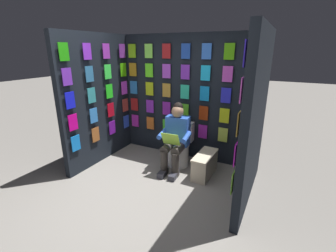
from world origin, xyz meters
TOP-DOWN VIEW (x-y plane):
  - ground_plane at (0.00, 0.00)m, footprint 30.00×30.00m
  - display_wall_back at (-0.00, -1.75)m, footprint 2.74×0.14m
  - display_wall_left at (-1.37, -0.85)m, footprint 0.14×1.71m
  - display_wall_right at (1.37, -0.85)m, footprint 0.14×1.71m
  - toilet at (-0.06, -1.34)m, footprint 0.42×0.57m
  - person_reading at (-0.08, -1.12)m, footprint 0.55×0.71m
  - comic_longbox_near at (-0.63, -1.14)m, footprint 0.27×0.67m

SIDE VIEW (x-z plane):
  - ground_plane at x=0.00m, z-range 0.00..0.00m
  - comic_longbox_near at x=-0.63m, z-range 0.00..0.39m
  - toilet at x=-0.06m, z-range -0.06..0.71m
  - person_reading at x=-0.08m, z-range 0.00..1.20m
  - display_wall_left at x=-1.37m, z-range 0.00..2.33m
  - display_wall_right at x=1.37m, z-range 0.00..2.33m
  - display_wall_back at x=0.00m, z-range 0.00..2.33m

